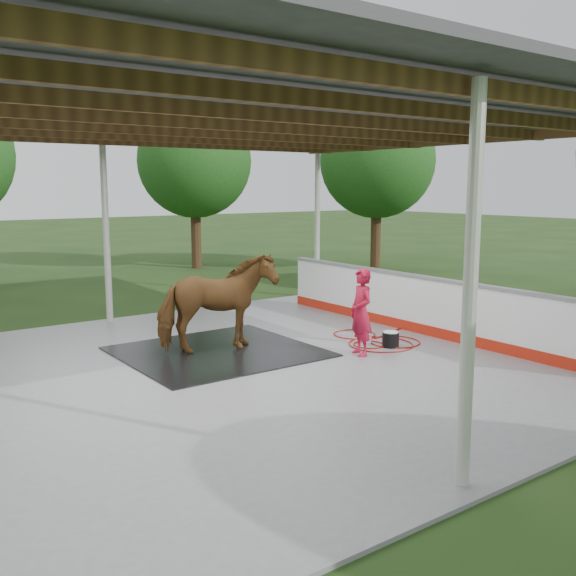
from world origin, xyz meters
TOP-DOWN VIEW (x-y plane):
  - ground at (0.00, 0.00)m, footprint 100.00×100.00m
  - concrete_slab at (0.00, 0.00)m, footprint 12.00×10.00m
  - pavilion_structure at (0.00, -0.00)m, footprint 12.60×10.60m
  - dasher_board at (4.60, 0.00)m, footprint 0.16×8.00m
  - tree_belt at (0.30, 0.90)m, footprint 28.00×28.00m
  - rubber_mat at (0.58, 1.09)m, footprint 3.21×3.01m
  - horse at (0.58, 1.09)m, footprint 2.15×1.26m
  - handler at (2.50, -0.51)m, footprint 0.49×0.62m
  - wash_bucket at (3.31, -0.43)m, footprint 0.30×0.30m
  - soap_bottle_a at (3.34, 0.49)m, footprint 0.14×0.14m
  - soap_bottle_b at (3.14, -0.04)m, footprint 0.11×0.11m
  - hose_coil at (3.38, -0.03)m, footprint 2.14×1.89m

SIDE VIEW (x-z plane):
  - ground at x=0.00m, z-range 0.00..0.00m
  - concrete_slab at x=0.00m, z-range 0.00..0.05m
  - hose_coil at x=3.38m, z-range 0.05..0.07m
  - rubber_mat at x=0.58m, z-range 0.05..0.07m
  - soap_bottle_b at x=3.14m, z-range 0.05..0.23m
  - wash_bucket at x=3.31m, z-range 0.05..0.34m
  - soap_bottle_a at x=3.34m, z-range 0.05..0.35m
  - dasher_board at x=4.60m, z-range 0.02..1.17m
  - handler at x=2.50m, z-range 0.05..1.55m
  - horse at x=0.58m, z-range 0.07..1.78m
  - tree_belt at x=0.30m, z-range 0.89..6.69m
  - pavilion_structure at x=0.00m, z-range 1.94..5.99m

